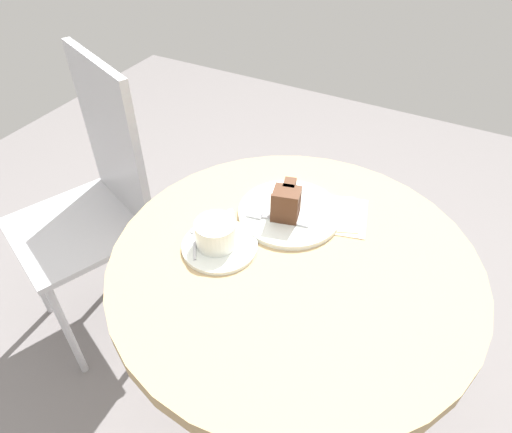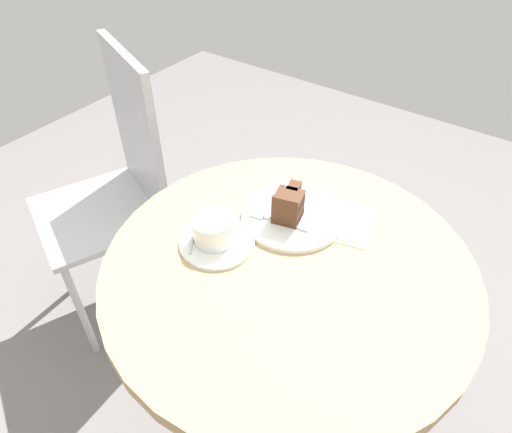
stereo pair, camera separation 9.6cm
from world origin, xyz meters
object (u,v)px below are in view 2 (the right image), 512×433
at_px(saucer, 217,242).
at_px(napkin, 337,221).
at_px(cake_slice, 289,205).
at_px(fork, 271,219).
at_px(coffee_cup, 214,229).
at_px(teaspoon, 194,233).
at_px(cake_plate, 292,216).
at_px(cafe_chair, 120,178).

bearing_deg(saucer, napkin, -39.17).
relative_size(cake_slice, fork, 0.66).
relative_size(coffee_cup, teaspoon, 1.39).
bearing_deg(teaspoon, saucer, -112.10).
height_order(cake_plate, fork, fork).
xyz_separation_m(cake_plate, fork, (-0.05, 0.03, 0.01)).
bearing_deg(cake_slice, cafe_chair, 85.77).
relative_size(coffee_cup, cake_plate, 0.50).
relative_size(teaspoon, cake_slice, 0.91).
xyz_separation_m(coffee_cup, cafe_chair, (0.20, 0.57, -0.24)).
xyz_separation_m(fork, napkin, (0.09, -0.11, -0.01)).
bearing_deg(teaspoon, fork, -75.30).
xyz_separation_m(cake_plate, cake_slice, (-0.01, 0.00, 0.04)).
bearing_deg(coffee_cup, cake_plate, -29.43).
bearing_deg(fork, saucer, 54.41).
height_order(coffee_cup, napkin, coffee_cup).
bearing_deg(cafe_chair, napkin, 23.85).
height_order(saucer, napkin, saucer).
height_order(coffee_cup, cake_plate, coffee_cup).
relative_size(coffee_cup, cake_slice, 1.26).
bearing_deg(cafe_chair, coffee_cup, 4.10).
xyz_separation_m(saucer, fork, (0.12, -0.06, 0.01)).
relative_size(coffee_cup, fork, 0.83).
bearing_deg(napkin, coffee_cup, 139.44).
relative_size(fork, napkin, 0.78).
height_order(napkin, cafe_chair, cafe_chair).
bearing_deg(cake_slice, fork, 141.68).
bearing_deg(fork, cake_slice, -137.99).
height_order(teaspoon, cake_plate, teaspoon).
bearing_deg(napkin, cafe_chair, 90.93).
height_order(cake_plate, napkin, cake_plate).
bearing_deg(teaspoon, coffee_cup, -108.43).
distance_m(saucer, cake_slice, 0.17).
bearing_deg(cafe_chair, fork, 15.83).
height_order(saucer, cafe_chair, cafe_chair).
bearing_deg(cake_plate, teaspoon, 141.67).
xyz_separation_m(teaspoon, cafe_chair, (0.21, 0.53, -0.21)).
bearing_deg(fork, napkin, -150.72).
xyz_separation_m(cake_plate, napkin, (0.05, -0.09, -0.00)).
distance_m(cake_slice, cafe_chair, 0.71).
relative_size(teaspoon, cake_plate, 0.36).
height_order(saucer, coffee_cup, coffee_cup).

